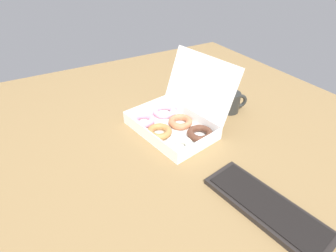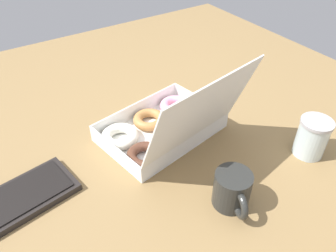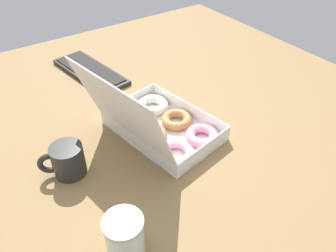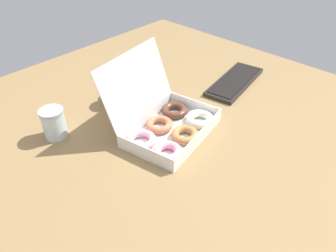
# 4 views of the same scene
# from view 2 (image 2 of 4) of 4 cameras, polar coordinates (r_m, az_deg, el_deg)

# --- Properties ---
(ground_plane) EXTENTS (1.80, 1.80, 0.02)m
(ground_plane) POSITION_cam_2_polar(r_m,az_deg,el_deg) (1.02, -1.02, -2.38)
(ground_plane) COLOR olive
(donut_box) EXTENTS (0.41, 0.38, 0.28)m
(donut_box) POSITION_cam_2_polar(r_m,az_deg,el_deg) (0.99, -0.68, -0.20)
(donut_box) COLOR white
(donut_box) RESTS_ON ground_plane
(coffee_mug) EXTENTS (0.09, 0.13, 0.09)m
(coffee_mug) POSITION_cam_2_polar(r_m,az_deg,el_deg) (0.81, 11.19, -10.88)
(coffee_mug) COLOR #292927
(coffee_mug) RESTS_ON ground_plane
(glass_jar) EXTENTS (0.09, 0.09, 0.12)m
(glass_jar) POSITION_cam_2_polar(r_m,az_deg,el_deg) (1.01, 23.80, -1.82)
(glass_jar) COLOR silver
(glass_jar) RESTS_ON ground_plane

